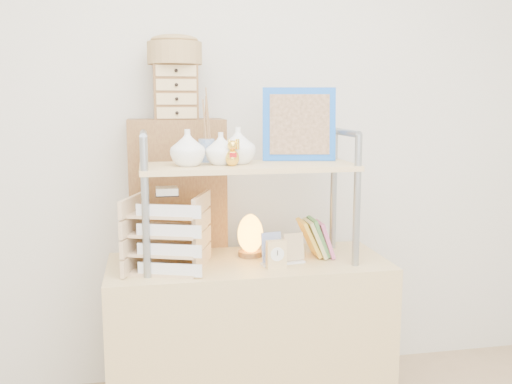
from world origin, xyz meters
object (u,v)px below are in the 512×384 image
cabinet (179,258)px  letter_tray (168,237)px  salt_lamp (250,235)px  desk (249,343)px

cabinet → letter_tray: (-0.07, -0.43, 0.21)m
cabinet → letter_tray: cabinet is taller
cabinet → salt_lamp: bearing=-43.9°
desk → letter_tray: size_ratio=3.42×
desk → salt_lamp: (0.02, 0.08, 0.47)m
desk → letter_tray: 0.62m
letter_tray → salt_lamp: (0.37, 0.14, -0.04)m
letter_tray → cabinet: bearing=81.3°
desk → letter_tray: bearing=-170.5°
desk → letter_tray: letter_tray is taller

